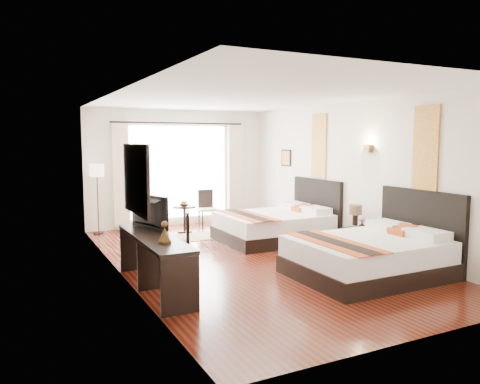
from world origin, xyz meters
name	(u,v)px	position (x,y,z in m)	size (l,w,h in m)	color
floor	(251,259)	(0.00, 0.00, -0.01)	(4.50, 7.50, 0.01)	#390E0A
ceiling	(251,98)	(0.00, 0.00, 2.79)	(4.50, 7.50, 0.02)	white
wall_headboard	(353,175)	(2.25, 0.00, 1.40)	(0.01, 7.50, 2.80)	silver
wall_desk	(120,185)	(-2.25, 0.00, 1.40)	(0.01, 7.50, 2.80)	silver
wall_window	(179,168)	(0.00, 3.75, 1.40)	(4.50, 0.01, 2.80)	silver
wall_entry	(423,207)	(0.00, -3.75, 1.40)	(4.50, 0.01, 2.80)	silver
window_glass	(179,172)	(0.00, 3.73, 1.30)	(2.40, 0.02, 2.20)	white
sheer_curtain	(180,172)	(0.00, 3.67, 1.30)	(2.30, 0.02, 2.10)	white
drape_left	(120,175)	(-1.45, 3.63, 1.28)	(0.35, 0.14, 2.35)	#BEB494
drape_right	(234,171)	(1.45, 3.63, 1.28)	(0.35, 0.14, 2.35)	#BEB494
art_panel_near	(426,148)	(2.23, -1.75, 1.95)	(0.03, 0.50, 1.35)	#8E4114
art_panel_far	(319,146)	(2.23, 1.10, 1.95)	(0.03, 0.50, 1.35)	#8E4114
wall_sconce	(368,149)	(2.19, -0.47, 1.92)	(0.10, 0.14, 0.14)	#473419
mirror_frame	(136,179)	(-2.22, -0.89, 1.55)	(0.04, 1.25, 0.95)	black
mirror_glass	(138,179)	(-2.19, -0.89, 1.55)	(0.01, 1.12, 0.82)	white
bed_near	(372,255)	(1.18, -1.75, 0.33)	(2.26, 1.76, 1.28)	black
bed_far	(277,225)	(1.21, 1.10, 0.32)	(2.20, 1.71, 1.24)	black
nightstand	(357,240)	(1.98, -0.47, 0.22)	(0.38, 0.47, 0.45)	black
table_lamp	(355,211)	(1.99, -0.40, 0.76)	(0.24, 0.24, 0.38)	black
vase	(362,223)	(2.01, -0.57, 0.57)	(0.13, 0.13, 0.13)	black
console_desk	(154,263)	(-1.99, -0.89, 0.38)	(0.50, 2.20, 0.76)	black
television	(144,212)	(-1.97, -0.34, 1.01)	(0.89, 0.12, 0.51)	black
bronze_figurine	(165,233)	(-1.99, -1.40, 0.88)	(0.17, 0.17, 0.25)	#473419
desk_chair	(177,253)	(-1.42, -0.20, 0.30)	(0.58, 0.58, 0.97)	beige
floor_lamp	(97,175)	(-2.00, 3.45, 1.31)	(0.31, 0.31, 1.55)	black
side_table	(185,219)	(-0.22, 2.77, 0.30)	(0.52, 0.52, 0.60)	black
fruit_bowl	(184,205)	(-0.24, 2.75, 0.63)	(0.21, 0.21, 0.05)	#4A301A
window_chair	(207,215)	(0.56, 3.31, 0.26)	(0.45, 0.45, 0.86)	beige
jute_rug	(204,236)	(0.00, 2.17, 0.01)	(1.19, 0.81, 0.01)	tan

